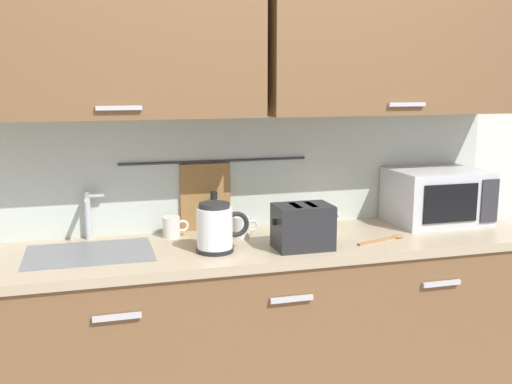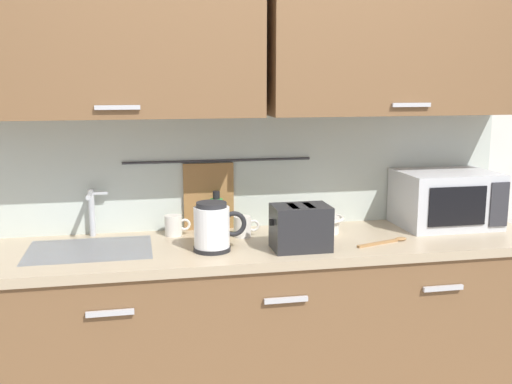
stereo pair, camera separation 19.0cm
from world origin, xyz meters
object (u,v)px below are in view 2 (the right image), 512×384
Objects in this scene: mug_near_sink at (174,225)px; mixing_bowl at (321,223)px; wooden_spoon at (388,241)px; dish_soap_bottle at (217,214)px; mug_by_kettle at (243,227)px; electric_kettle at (213,227)px; toaster at (301,227)px; microwave at (446,199)px.

mug_near_sink reaches higher than mixing_bowl.
mug_near_sink reaches higher than wooden_spoon.
mug_by_kettle is (0.11, -0.11, -0.04)m from dish_soap_bottle.
wooden_spoon is at bearing -2.14° from electric_kettle.
mug_near_sink and mug_by_kettle have the same top height.
mug_near_sink is 0.56× the size of mixing_bowl.
toaster reaches higher than mug_by_kettle.
mixing_bowl is (0.68, -0.08, -0.00)m from mug_near_sink.
toaster reaches higher than wooden_spoon.
electric_kettle is at bearing 171.82° from toaster.
toaster is (0.31, -0.36, 0.01)m from dish_soap_bottle.
microwave is at bearing 9.97° from electric_kettle.
wooden_spoon is (0.78, -0.03, -0.10)m from electric_kettle.
dish_soap_bottle is (0.06, 0.31, -0.01)m from electric_kettle.
dish_soap_bottle is 0.92× the size of mixing_bowl.
mug_by_kettle is at bearing 159.53° from wooden_spoon.
dish_soap_bottle is 0.50m from mixing_bowl.
dish_soap_bottle is 0.48m from toaster.
mug_by_kettle is 0.66m from wooden_spoon.
mug_by_kettle is (-0.38, -0.01, 0.00)m from mixing_bowl.
microwave is 0.64m from mixing_bowl.
electric_kettle is 0.84× the size of wooden_spoon.
mug_by_kettle is 0.44× the size of wooden_spoon.
microwave is 3.83× the size of mug_by_kettle.
mug_near_sink is at bearing 116.95° from electric_kettle.
microwave is 2.03× the size of electric_kettle.
toaster is (0.51, -0.34, 0.05)m from mug_near_sink.
dish_soap_bottle is 0.21m from mug_near_sink.
mug_near_sink is at bearing -172.37° from dish_soap_bottle.
mixing_bowl is 0.79× the size of wooden_spoon.
mug_by_kettle is at bearing 128.70° from toaster.
dish_soap_bottle is 0.80m from wooden_spoon.
mixing_bowl is 0.38m from mug_by_kettle.
toaster is (-0.17, -0.26, 0.05)m from mixing_bowl.
microwave reaches higher than wooden_spoon.
electric_kettle reaches higher than mug_by_kettle.
toaster is at bearing -176.71° from wooden_spoon.
mug_by_kettle is at bearing 50.52° from electric_kettle.
electric_kettle is 0.32m from mug_near_sink.
dish_soap_bottle is at bearing 7.63° from mug_near_sink.
wooden_spoon is at bearing -149.42° from microwave.
electric_kettle is 1.06× the size of mixing_bowl.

